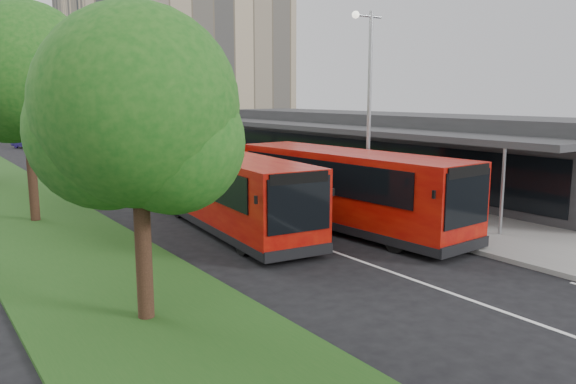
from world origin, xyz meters
The scene contains 16 objects.
ground centered at (0.00, 0.00, 0.00)m, with size 120.00×120.00×0.00m, color black.
pavement centered at (6.00, 20.00, 0.07)m, with size 5.00×80.00×0.15m, color gray.
lane_centre_line centered at (0.00, 15.00, 0.01)m, with size 0.12×70.00×0.01m, color silver.
kerb_dashes centered at (3.30, 19.00, 0.01)m, with size 0.12×56.00×0.01m.
office_block centered at (14.00, 42.00, 9.00)m, with size 22.00×12.00×18.00m, color tan.
station_building centered at (10.86, 8.00, 2.04)m, with size 7.70×26.00×4.00m.
tree_near centered at (-7.01, -2.95, 4.44)m, with size 4.32×4.32×6.88m.
tree_mid centered at (-7.01, 9.05, 5.50)m, with size 5.30×5.30×8.52m.
lamp_post_near centered at (4.12, 2.00, 4.72)m, with size 1.44×0.28×8.00m.
lamp_post_far centered at (4.12, 22.00, 4.72)m, with size 1.44×0.28×8.00m.
bus_main centered at (2.41, 1.14, 1.50)m, with size 3.28×10.46×2.92m.
bus_second centered at (-1.28, 3.34, 1.43)m, with size 3.42×10.05×2.79m.
litter_bin centered at (6.04, 11.30, 0.58)m, with size 0.48×0.48×0.87m, color #372516.
bollard centered at (4.80, 17.57, 0.62)m, with size 0.15×0.15×0.94m, color #DDAC0B.
car_near centered at (1.71, 37.06, 0.60)m, with size 1.41×3.50×1.19m, color #58100C.
car_far centered at (-0.94, 43.37, 0.68)m, with size 1.44×4.14×1.36m, color navy.
Camera 1 is at (-11.15, -14.51, 4.95)m, focal length 35.00 mm.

